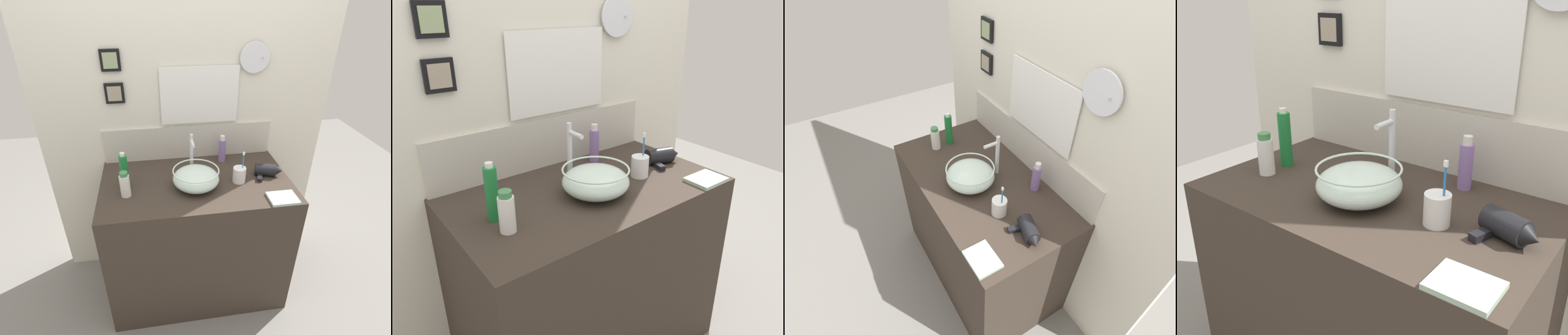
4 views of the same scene
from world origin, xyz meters
The scene contains 11 objects.
ground_plane centered at (0.00, 0.00, 0.00)m, with size 6.00×6.00×0.00m, color gray.
vanity_counter centered at (0.00, 0.00, 0.47)m, with size 1.19×0.67×0.93m, color #382D26.
back_panel centered at (0.00, 0.36, 1.28)m, with size 1.96×0.10×2.57m.
glass_bowl_sink centered at (-0.01, -0.06, 1.00)m, with size 0.28×0.28×0.12m.
faucet centered at (-0.01, 0.11, 1.08)m, with size 0.02×0.10×0.27m.
hair_drier centered at (0.46, 0.00, 0.97)m, with size 0.19×0.14×0.08m.
toothbrush_cup centered at (0.27, -0.04, 0.98)m, with size 0.08×0.08×0.21m.
spray_bottle centered at (-0.43, 0.01, 1.04)m, with size 0.05×0.05×0.23m.
shampoo_bottle centered at (-0.43, -0.09, 1.01)m, with size 0.06×0.06×0.16m.
soap_dispenser centered at (0.22, 0.23, 1.02)m, with size 0.05×0.05×0.19m.
hand_towel centered at (0.46, -0.27, 0.94)m, with size 0.16×0.13×0.02m, color #99B29E.
Camera 3 is at (1.12, -0.67, 2.19)m, focal length 28.00 mm.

